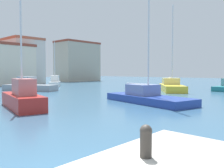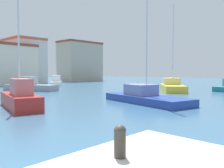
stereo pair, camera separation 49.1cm
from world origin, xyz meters
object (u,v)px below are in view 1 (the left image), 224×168
sailboat_white_distant_north (55,82)px  sailboat_blue_mid_harbor (147,96)px  sailboat_red_outer_mooring (23,98)px  mooring_bollard (146,140)px  motorboat_grey_center_channel (29,86)px  sailboat_yellow_near_pier (172,86)px

sailboat_white_distant_north → sailboat_blue_mid_harbor: (-6.41, -22.86, -0.21)m
sailboat_red_outer_mooring → sailboat_white_distant_north: sailboat_red_outer_mooring is taller
sailboat_white_distant_north → sailboat_red_outer_mooring: bearing=-128.8°
mooring_bollard → sailboat_white_distant_north: size_ratio=0.07×
sailboat_white_distant_north → motorboat_grey_center_channel: size_ratio=1.01×
mooring_bollard → sailboat_white_distant_north: 36.99m
sailboat_red_outer_mooring → sailboat_yellow_near_pier: 20.15m
motorboat_grey_center_channel → sailboat_yellow_near_pier: 18.78m
sailboat_white_distant_north → sailboat_yellow_near_pier: size_ratio=0.68×
sailboat_red_outer_mooring → motorboat_grey_center_channel: 15.81m
mooring_bollard → sailboat_blue_mid_harbor: bearing=34.3°
motorboat_grey_center_channel → sailboat_blue_mid_harbor: size_ratio=0.60×
mooring_bollard → sailboat_red_outer_mooring: size_ratio=0.06×
sailboat_white_distant_north → sailboat_blue_mid_harbor: 23.74m
mooring_bollard → sailboat_red_outer_mooring: (4.45, 13.24, -0.67)m
sailboat_red_outer_mooring → sailboat_blue_mid_harbor: (8.37, -4.51, -0.22)m
sailboat_white_distant_north → motorboat_grey_center_channel: 8.37m
sailboat_red_outer_mooring → motorboat_grey_center_channel: bearing=60.6°
mooring_bollard → sailboat_yellow_near_pier: 27.78m
motorboat_grey_center_channel → sailboat_blue_mid_harbor: 18.29m
mooring_bollard → sailboat_white_distant_north: bearing=58.7°
mooring_bollard → motorboat_grey_center_channel: 29.66m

